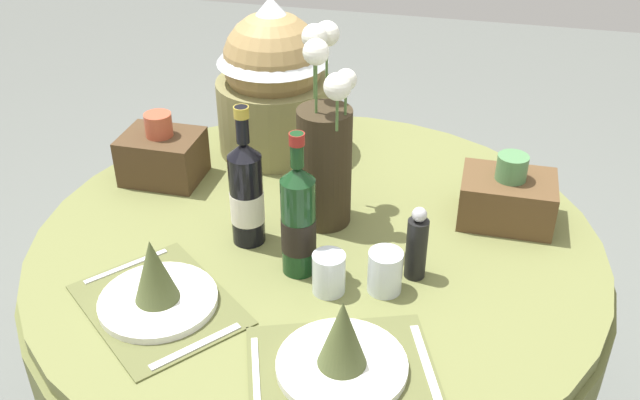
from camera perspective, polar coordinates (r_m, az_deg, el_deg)
name	(u,v)px	position (r m, az deg, el deg)	size (l,w,h in m)	color
dining_table	(317,280)	(1.74, -0.26, -6.34)	(1.34, 1.34, 0.74)	olive
place_setting_left	(156,287)	(1.48, -12.88, -6.77)	(0.43, 0.42, 0.16)	brown
place_setting_right	(342,351)	(1.31, 1.77, -11.92)	(0.41, 0.36, 0.16)	brown
flower_vase	(325,151)	(1.63, 0.39, 3.94)	(0.14, 0.25, 0.46)	#332819
wine_bottle_left	(246,193)	(1.59, -5.87, 0.58)	(0.08, 0.08, 0.33)	black
wine_bottle_centre	(298,220)	(1.49, -1.73, -1.62)	(0.07, 0.07, 0.33)	#143819
tumbler_near_left	(385,272)	(1.49, 5.19, -5.68)	(0.07, 0.07, 0.09)	silver
tumbler_near_right	(329,273)	(1.48, 0.70, -5.83)	(0.07, 0.07, 0.09)	silver
pepper_mill	(417,245)	(1.51, 7.69, -3.59)	(0.05, 0.05, 0.17)	black
gift_tub_back_left	(273,73)	(1.95, -3.74, 10.02)	(0.31, 0.31, 0.43)	olive
woven_basket_side_left	(162,155)	(1.90, -12.41, 3.55)	(0.20, 0.15, 0.18)	#47331E
woven_basket_side_right	(507,197)	(1.75, 14.65, 0.23)	(0.22, 0.16, 0.17)	brown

